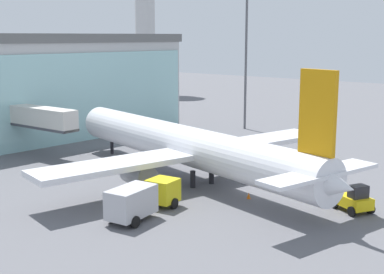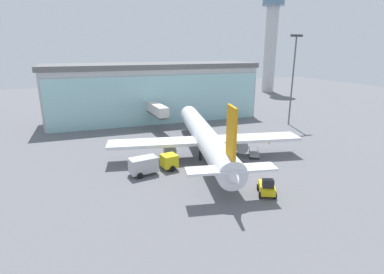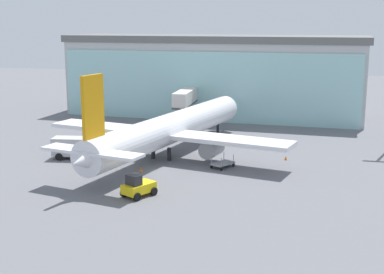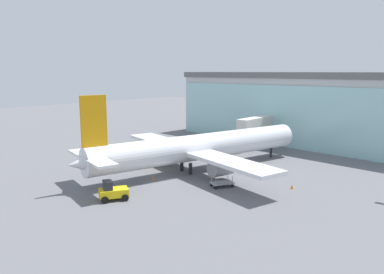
% 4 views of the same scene
% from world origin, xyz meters
% --- Properties ---
extents(ground, '(240.00, 240.00, 0.00)m').
position_xyz_m(ground, '(0.00, 0.00, 0.00)').
color(ground, slate).
extents(terminal_building, '(53.91, 17.94, 14.27)m').
position_xyz_m(terminal_building, '(-0.01, 38.68, 7.14)').
color(terminal_building, '#B5B5B5').
rests_on(terminal_building, ground).
extents(jet_bridge, '(2.63, 12.14, 5.87)m').
position_xyz_m(jet_bridge, '(-2.55, 27.82, 4.48)').
color(jet_bridge, beige).
rests_on(jet_bridge, ground).
extents(airplane, '(32.40, 38.55, 11.62)m').
position_xyz_m(airplane, '(0.20, 7.00, 3.44)').
color(airplane, silver).
rests_on(airplane, ground).
extents(catering_truck, '(7.53, 3.28, 2.65)m').
position_xyz_m(catering_truck, '(-10.17, 3.15, 1.47)').
color(catering_truck, yellow).
rests_on(catering_truck, ground).
extents(baggage_cart, '(2.76, 3.22, 1.50)m').
position_xyz_m(baggage_cart, '(7.73, 3.02, 0.50)').
color(baggage_cart, gray).
rests_on(baggage_cart, ground).
extents(pushback_tug, '(3.33, 3.69, 2.30)m').
position_xyz_m(pushback_tug, '(1.52, -9.17, 0.97)').
color(pushback_tug, yellow).
rests_on(pushback_tug, ground).
extents(safety_cone_nose, '(0.36, 0.36, 0.55)m').
position_xyz_m(safety_cone_nose, '(-0.99, -0.77, 0.28)').
color(safety_cone_nose, orange).
rests_on(safety_cone_nose, ground).
extents(safety_cone_wingtip, '(0.36, 0.36, 0.55)m').
position_xyz_m(safety_cone_wingtip, '(14.71, 8.24, 0.28)').
color(safety_cone_wingtip, orange).
rests_on(safety_cone_wingtip, ground).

